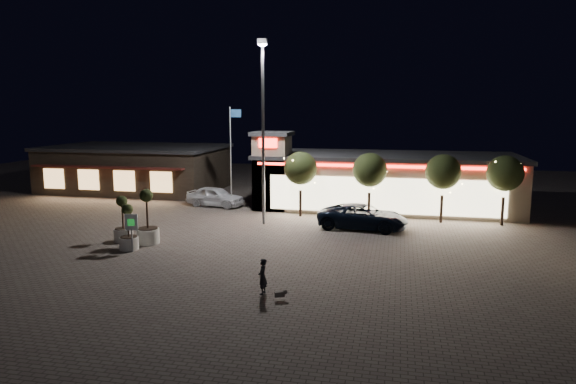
% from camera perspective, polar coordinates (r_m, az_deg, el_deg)
% --- Properties ---
extents(ground, '(90.00, 90.00, 0.00)m').
position_cam_1_polar(ground, '(28.87, -10.70, -6.74)').
color(ground, '#685D54').
rests_on(ground, ground).
extents(retail_building, '(20.40, 8.40, 6.10)m').
position_cam_1_polar(retail_building, '(41.74, 10.10, 1.32)').
color(retail_building, gray).
rests_on(retail_building, ground).
extents(restaurant_building, '(16.40, 11.00, 4.30)m').
position_cam_1_polar(restaurant_building, '(52.20, -16.46, 2.61)').
color(restaurant_building, '#382D23').
rests_on(restaurant_building, ground).
extents(floodlight_pole, '(0.60, 0.40, 12.38)m').
position_cam_1_polar(floodlight_pole, '(34.70, -2.79, 7.84)').
color(floodlight_pole, gray).
rests_on(floodlight_pole, ground).
extents(flagpole, '(0.95, 0.10, 8.00)m').
position_cam_1_polar(flagpole, '(40.73, -6.27, 4.80)').
color(flagpole, white).
rests_on(flagpole, ground).
extents(string_tree_a, '(2.42, 2.42, 4.79)m').
position_cam_1_polar(string_tree_a, '(37.42, 1.41, 2.64)').
color(string_tree_a, '#332319').
rests_on(string_tree_a, ground).
extents(string_tree_b, '(2.42, 2.42, 4.79)m').
position_cam_1_polar(string_tree_b, '(36.81, 9.08, 2.42)').
color(string_tree_b, '#332319').
rests_on(string_tree_b, ground).
extents(string_tree_c, '(2.42, 2.42, 4.79)m').
position_cam_1_polar(string_tree_c, '(36.89, 16.86, 2.15)').
color(string_tree_c, '#332319').
rests_on(string_tree_c, ground).
extents(string_tree_d, '(2.42, 2.42, 4.79)m').
position_cam_1_polar(string_tree_d, '(37.43, 22.97, 1.91)').
color(string_tree_d, '#332319').
rests_on(string_tree_d, ground).
extents(pickup_truck, '(6.14, 3.34, 1.63)m').
position_cam_1_polar(pickup_truck, '(34.26, 8.31, -2.73)').
color(pickup_truck, black).
rests_on(pickup_truck, ground).
extents(white_sedan, '(5.05, 2.78, 1.63)m').
position_cam_1_polar(white_sedan, '(42.08, -8.08, -0.48)').
color(white_sedan, white).
rests_on(white_sedan, ground).
extents(pedestrian, '(0.40, 0.58, 1.55)m').
position_cam_1_polar(pedestrian, '(22.27, -2.85, -9.36)').
color(pedestrian, black).
rests_on(pedestrian, ground).
extents(dog, '(0.53, 0.34, 0.29)m').
position_cam_1_polar(dog, '(21.72, -0.73, -11.21)').
color(dog, '#59514C').
rests_on(dog, ground).
extents(planter_left, '(1.13, 1.13, 2.78)m').
position_cam_1_polar(planter_left, '(32.31, -17.85, -3.74)').
color(planter_left, white).
rests_on(planter_left, ground).
extents(planter_mid, '(1.07, 1.07, 2.62)m').
position_cam_1_polar(planter_mid, '(30.36, -17.28, -4.63)').
color(planter_mid, white).
rests_on(planter_mid, ground).
extents(planter_right, '(1.32, 1.32, 3.25)m').
position_cam_1_polar(planter_right, '(31.34, -15.32, -3.74)').
color(planter_right, white).
rests_on(planter_right, ground).
extents(valet_sign, '(0.70, 0.21, 2.14)m').
position_cam_1_polar(valet_sign, '(29.66, -17.00, -3.58)').
color(valet_sign, gray).
rests_on(valet_sign, ground).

